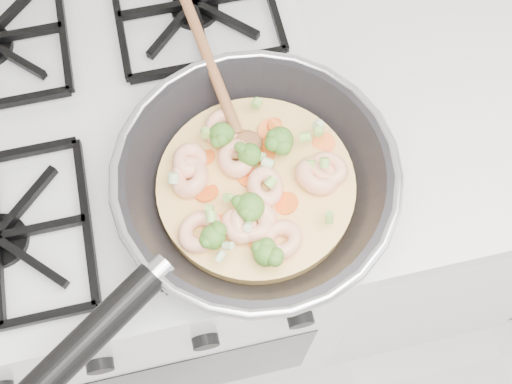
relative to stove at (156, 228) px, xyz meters
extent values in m
cube|color=silver|center=(0.00, 0.00, -0.01)|extent=(0.60, 0.60, 0.90)
cube|color=black|center=(0.00, -0.30, -0.01)|extent=(0.48, 0.00, 0.40)
cube|color=black|center=(0.00, 0.00, 0.45)|extent=(0.56, 0.56, 0.02)
torus|color=#B6B6BD|center=(0.17, -0.17, 0.52)|extent=(0.34, 0.34, 0.01)
cylinder|color=black|center=(-0.04, -0.31, 0.52)|extent=(0.16, 0.13, 0.03)
cylinder|color=#FECD6E|center=(0.17, -0.17, 0.49)|extent=(0.24, 0.24, 0.02)
ellipsoid|color=#975C36|center=(0.16, -0.12, 0.51)|extent=(0.05, 0.06, 0.02)
cylinder|color=#975C36|center=(0.14, 0.02, 0.53)|extent=(0.05, 0.26, 0.05)
torus|color=#FFBE96|center=(0.26, -0.17, 0.51)|extent=(0.07, 0.07, 0.02)
torus|color=#FFBE96|center=(0.10, -0.12, 0.51)|extent=(0.07, 0.07, 0.03)
torus|color=#FFBE96|center=(0.18, -0.18, 0.51)|extent=(0.06, 0.05, 0.03)
torus|color=#FFBE96|center=(0.15, -0.13, 0.51)|extent=(0.05, 0.05, 0.02)
torus|color=#FFBE96|center=(0.15, -0.22, 0.51)|extent=(0.07, 0.07, 0.02)
torus|color=#FFBE96|center=(0.09, -0.21, 0.51)|extent=(0.08, 0.08, 0.02)
torus|color=#FFBE96|center=(0.10, -0.15, 0.51)|extent=(0.07, 0.06, 0.03)
torus|color=#FFBE96|center=(0.15, -0.22, 0.51)|extent=(0.07, 0.07, 0.03)
torus|color=#FFBE96|center=(0.09, -0.15, 0.51)|extent=(0.07, 0.07, 0.02)
torus|color=#FFBE96|center=(0.14, -0.22, 0.51)|extent=(0.06, 0.06, 0.02)
torus|color=#FFBE96|center=(0.15, -0.09, 0.51)|extent=(0.07, 0.07, 0.03)
torus|color=#FFBE96|center=(0.24, -0.18, 0.51)|extent=(0.08, 0.08, 0.04)
torus|color=#FFBE96|center=(0.18, -0.25, 0.51)|extent=(0.08, 0.08, 0.03)
ellipsoid|color=#51872C|center=(0.14, -0.10, 0.52)|extent=(0.04, 0.04, 0.03)
ellipsoid|color=#51872C|center=(0.15, -0.20, 0.52)|extent=(0.04, 0.04, 0.03)
ellipsoid|color=#51872C|center=(0.11, -0.23, 0.52)|extent=(0.04, 0.04, 0.03)
ellipsoid|color=#51872C|center=(0.16, -0.26, 0.52)|extent=(0.04, 0.04, 0.03)
ellipsoid|color=#51872C|center=(0.21, -0.13, 0.52)|extent=(0.04, 0.04, 0.03)
ellipsoid|color=#51872C|center=(0.17, -0.14, 0.52)|extent=(0.04, 0.04, 0.03)
cylinder|color=orange|center=(0.16, -0.24, 0.50)|extent=(0.04, 0.04, 0.01)
cylinder|color=orange|center=(0.12, -0.21, 0.50)|extent=(0.04, 0.04, 0.00)
cylinder|color=orange|center=(0.21, -0.10, 0.50)|extent=(0.04, 0.04, 0.01)
cylinder|color=orange|center=(0.16, -0.16, 0.50)|extent=(0.03, 0.03, 0.00)
cylinder|color=orange|center=(0.19, -0.13, 0.50)|extent=(0.03, 0.03, 0.00)
cylinder|color=orange|center=(0.20, -0.12, 0.50)|extent=(0.04, 0.04, 0.01)
cylinder|color=orange|center=(0.20, -0.20, 0.50)|extent=(0.04, 0.04, 0.00)
cylinder|color=orange|center=(0.19, -0.13, 0.50)|extent=(0.04, 0.04, 0.01)
cylinder|color=orange|center=(0.11, -0.12, 0.50)|extent=(0.04, 0.04, 0.01)
cylinder|color=orange|center=(0.26, -0.13, 0.50)|extent=(0.04, 0.04, 0.01)
cylinder|color=orange|center=(0.11, -0.17, 0.50)|extent=(0.04, 0.04, 0.01)
cylinder|color=orange|center=(0.20, -0.10, 0.50)|extent=(0.04, 0.04, 0.01)
cylinder|color=#BADA9A|center=(0.11, -0.25, 0.52)|extent=(0.01, 0.01, 0.01)
cylinder|color=#8BC850|center=(0.24, -0.13, 0.53)|extent=(0.01, 0.01, 0.01)
cylinder|color=#8BC850|center=(0.12, -0.10, 0.52)|extent=(0.01, 0.01, 0.01)
cylinder|color=#8BC850|center=(0.24, -0.23, 0.52)|extent=(0.01, 0.01, 0.01)
cylinder|color=#8BC850|center=(0.24, -0.16, 0.51)|extent=(0.01, 0.01, 0.01)
cylinder|color=#BADA9A|center=(0.08, -0.15, 0.52)|extent=(0.01, 0.01, 0.01)
cylinder|color=#8BC850|center=(0.18, -0.18, 0.53)|extent=(0.01, 0.01, 0.01)
cylinder|color=#8BC850|center=(0.11, -0.21, 0.52)|extent=(0.01, 0.01, 0.01)
cylinder|color=#8BC850|center=(0.13, -0.19, 0.52)|extent=(0.01, 0.01, 0.01)
cylinder|color=#BADA9A|center=(0.12, -0.24, 0.53)|extent=(0.01, 0.01, 0.01)
cylinder|color=#BADA9A|center=(0.15, -0.23, 0.52)|extent=(0.01, 0.01, 0.01)
cylinder|color=#BADA9A|center=(0.19, -0.15, 0.51)|extent=(0.01, 0.01, 0.01)
cylinder|color=#8BC850|center=(0.25, -0.17, 0.53)|extent=(0.01, 0.01, 0.01)
cylinder|color=#8BC850|center=(0.11, -0.20, 0.52)|extent=(0.01, 0.01, 0.01)
cylinder|color=#8BC850|center=(0.19, -0.07, 0.52)|extent=(0.01, 0.01, 0.01)
cylinder|color=#BADA9A|center=(0.18, -0.14, 0.51)|extent=(0.01, 0.01, 0.01)
cylinder|color=#BADA9A|center=(0.26, -0.12, 0.52)|extent=(0.01, 0.01, 0.01)
cylinder|color=#8BC850|center=(0.25, -0.13, 0.52)|extent=(0.01, 0.01, 0.01)
camera|label=1|loc=(0.10, -0.46, 1.16)|focal=42.80mm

